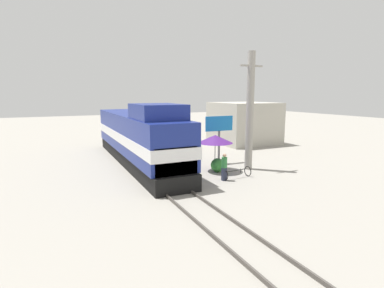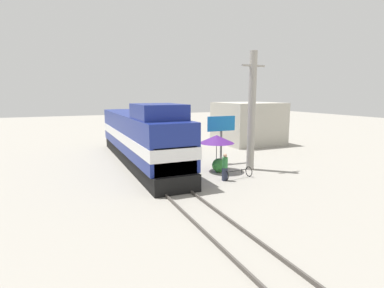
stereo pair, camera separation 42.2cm
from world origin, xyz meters
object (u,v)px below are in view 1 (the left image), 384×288
(locomotive, at_px, (138,138))
(billboard_sign, at_px, (219,127))
(utility_pole, at_px, (250,111))
(vendor_umbrella, at_px, (215,139))
(person_bystander, at_px, (224,166))
(bicycle, at_px, (237,173))

(locomotive, bearing_deg, billboard_sign, -22.04)
(utility_pole, height_order, vendor_umbrella, utility_pole)
(locomotive, bearing_deg, vendor_umbrella, -45.50)
(locomotive, relative_size, utility_pole, 2.07)
(vendor_umbrella, bearing_deg, person_bystander, -105.64)
(billboard_sign, height_order, person_bystander, billboard_sign)
(bicycle, bearing_deg, person_bystander, 89.11)
(vendor_umbrella, xyz_separation_m, billboard_sign, (1.47, 1.98, 0.56))
(bicycle, bearing_deg, billboard_sign, -21.12)
(utility_pole, distance_m, bicycle, 4.59)
(billboard_sign, bearing_deg, vendor_umbrella, -126.55)
(utility_pole, relative_size, billboard_sign, 2.24)
(billboard_sign, height_order, bicycle, billboard_sign)
(utility_pole, relative_size, vendor_umbrella, 3.24)
(utility_pole, xyz_separation_m, person_bystander, (-3.04, -1.73, -3.17))
(locomotive, height_order, vendor_umbrella, locomotive)
(utility_pole, height_order, bicycle, utility_pole)
(locomotive, height_order, utility_pole, utility_pole)
(vendor_umbrella, relative_size, bicycle, 1.27)
(person_bystander, bearing_deg, utility_pole, 29.62)
(person_bystander, bearing_deg, bicycle, 4.94)
(locomotive, relative_size, bicycle, 8.55)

